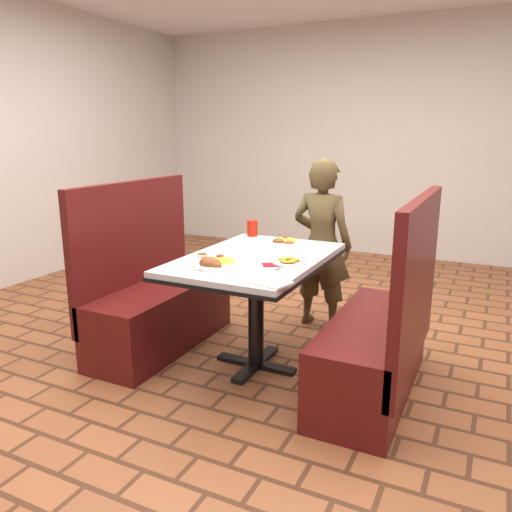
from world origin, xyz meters
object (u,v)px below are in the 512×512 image
at_px(dining_table, 256,271).
at_px(plantain_plate, 289,261).
at_px(diner_person, 322,245).
at_px(near_dinner_plate, 216,260).
at_px(red_tumbler, 252,228).
at_px(booth_bench_left, 155,301).
at_px(booth_bench_right, 380,341).
at_px(far_dinner_plate, 284,240).

distance_m(dining_table, plantain_plate, 0.29).
height_order(diner_person, near_dinner_plate, diner_person).
bearing_deg(red_tumbler, booth_bench_left, -132.05).
relative_size(dining_table, booth_bench_right, 1.01).
bearing_deg(dining_table, booth_bench_right, 0.00).
height_order(booth_bench_left, booth_bench_right, same).
bearing_deg(dining_table, far_dinner_plate, 87.70).
height_order(diner_person, plantain_plate, diner_person).
bearing_deg(booth_bench_left, near_dinner_plate, -24.31).
relative_size(booth_bench_right, plantain_plate, 5.98).
relative_size(near_dinner_plate, red_tumbler, 2.54).
bearing_deg(booth_bench_left, diner_person, 43.44).
height_order(booth_bench_left, diner_person, diner_person).
xyz_separation_m(near_dinner_plate, far_dinner_plate, (0.12, 0.73, -0.01)).
xyz_separation_m(dining_table, far_dinner_plate, (0.02, 0.42, 0.12)).
bearing_deg(booth_bench_left, dining_table, 0.00).
height_order(dining_table, near_dinner_plate, near_dinner_plate).
relative_size(far_dinner_plate, plantain_plate, 1.22).
xyz_separation_m(booth_bench_right, diner_person, (-0.66, 0.88, 0.33)).
relative_size(near_dinner_plate, plantain_plate, 1.47).
xyz_separation_m(diner_person, far_dinner_plate, (-0.12, -0.47, 0.11)).
bearing_deg(dining_table, diner_person, 81.31).
bearing_deg(booth_bench_right, near_dinner_plate, -161.00).
height_order(booth_bench_left, red_tumbler, booth_bench_left).
bearing_deg(near_dinner_plate, plantain_plate, 33.08).
xyz_separation_m(booth_bench_left, diner_person, (0.93, 0.88, 0.33)).
bearing_deg(far_dinner_plate, red_tumbler, 156.67).
bearing_deg(far_dinner_plate, booth_bench_left, -152.94).
height_order(diner_person, red_tumbler, diner_person).
relative_size(booth_bench_left, near_dinner_plate, 4.06).
distance_m(booth_bench_left, red_tumbler, 0.89).
distance_m(booth_bench_left, near_dinner_plate, 0.88).
bearing_deg(dining_table, near_dinner_plate, -109.04).
xyz_separation_m(dining_table, near_dinner_plate, (-0.11, -0.31, 0.13)).
relative_size(booth_bench_left, plantain_plate, 5.98).
xyz_separation_m(booth_bench_left, booth_bench_right, (1.60, 0.00, 0.00)).
bearing_deg(dining_table, plantain_plate, -17.16).
bearing_deg(dining_table, red_tumbler, 118.45).
distance_m(dining_table, diner_person, 0.89).
distance_m(booth_bench_right, red_tumbler, 1.32).
distance_m(dining_table, booth_bench_left, 0.86).
xyz_separation_m(booth_bench_left, near_dinner_plate, (0.69, -0.31, 0.45)).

